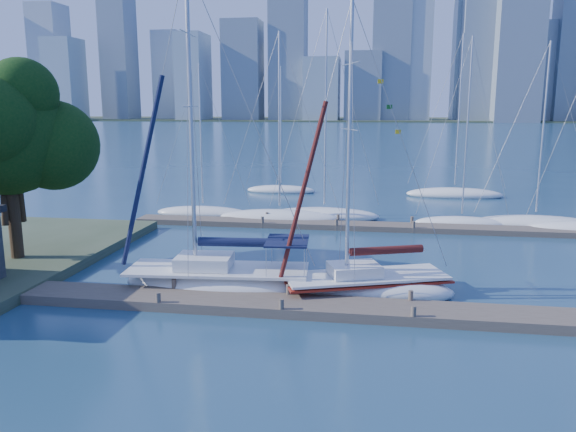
# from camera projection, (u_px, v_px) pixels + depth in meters

# --- Properties ---
(ground) EXTENTS (700.00, 700.00, 0.00)m
(ground) POSITION_uv_depth(u_px,v_px,m) (285.00, 311.00, 22.65)
(ground) COLOR #17314C
(ground) RESTS_ON ground
(near_dock) EXTENTS (26.00, 2.00, 0.40)m
(near_dock) POSITION_uv_depth(u_px,v_px,m) (285.00, 306.00, 22.61)
(near_dock) COLOR #4E4439
(near_dock) RESTS_ON ground
(far_dock) EXTENTS (30.00, 1.80, 0.36)m
(far_dock) POSITION_uv_depth(u_px,v_px,m) (352.00, 226.00, 37.82)
(far_dock) COLOR #4E4439
(far_dock) RESTS_ON ground
(far_shore) EXTENTS (800.00, 100.00, 1.50)m
(far_shore) POSITION_uv_depth(u_px,v_px,m) (371.00, 120.00, 332.90)
(far_shore) COLOR #38472D
(far_shore) RESTS_ON ground
(tree) EXTENTS (8.08, 7.35, 10.39)m
(tree) POSITION_uv_depth(u_px,v_px,m) (7.00, 131.00, 27.49)
(tree) COLOR #312216
(tree) RESTS_ON ground
(sailboat_navy) EXTENTS (8.82, 3.48, 14.50)m
(sailboat_navy) POSITION_uv_depth(u_px,v_px,m) (218.00, 266.00, 24.98)
(sailboat_navy) COLOR silver
(sailboat_navy) RESTS_ON ground
(sailboat_maroon) EXTENTS (7.96, 4.91, 12.84)m
(sailboat_maroon) POSITION_uv_depth(u_px,v_px,m) (366.00, 271.00, 24.41)
(sailboat_maroon) COLOR silver
(sailboat_maroon) RESTS_ON ground
(bg_boat_0) EXTENTS (7.28, 2.38, 11.46)m
(bg_boat_0) POSITION_uv_depth(u_px,v_px,m) (203.00, 212.00, 42.30)
(bg_boat_0) COLOR silver
(bg_boat_0) RESTS_ON ground
(bg_boat_1) EXTENTS (9.04, 3.92, 13.47)m
(bg_boat_1) POSITION_uv_depth(u_px,v_px,m) (280.00, 217.00, 40.13)
(bg_boat_1) COLOR silver
(bg_boat_1) RESTS_ON ground
(bg_boat_2) EXTENTS (8.33, 3.88, 15.07)m
(bg_boat_2) POSITION_uv_depth(u_px,v_px,m) (324.00, 214.00, 41.21)
(bg_boat_2) COLOR silver
(bg_boat_2) RESTS_ON ground
(bg_boat_3) EXTENTS (6.49, 2.71, 12.89)m
(bg_boat_3) POSITION_uv_depth(u_px,v_px,m) (461.00, 222.00, 38.56)
(bg_boat_3) COLOR silver
(bg_boat_3) RESTS_ON ground
(bg_boat_4) EXTENTS (8.53, 3.21, 12.61)m
(bg_boat_4) POSITION_uv_depth(u_px,v_px,m) (535.00, 223.00, 38.27)
(bg_boat_4) COLOR silver
(bg_boat_4) RESTS_ON ground
(bg_boat_6) EXTENTS (6.81, 2.97, 12.06)m
(bg_boat_6) POSITION_uv_depth(u_px,v_px,m) (281.00, 190.00, 53.67)
(bg_boat_6) COLOR silver
(bg_boat_6) RESTS_ON ground
(bg_boat_7) EXTENTS (8.93, 4.66, 14.66)m
(bg_boat_7) POSITION_uv_depth(u_px,v_px,m) (454.00, 194.00, 50.93)
(bg_boat_7) COLOR silver
(bg_boat_7) RESTS_ON ground
(skyline) EXTENTS (502.75, 51.31, 115.73)m
(skyline) POSITION_uv_depth(u_px,v_px,m) (406.00, 53.00, 295.04)
(skyline) COLOR gray
(skyline) RESTS_ON ground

